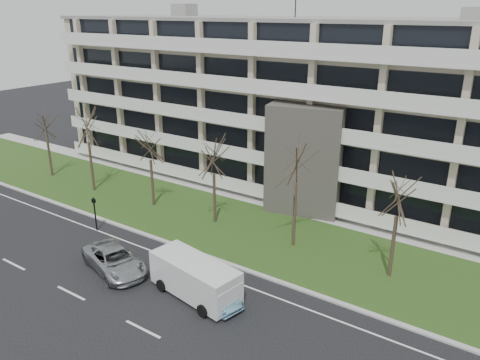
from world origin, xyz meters
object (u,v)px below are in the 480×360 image
Objects in this scene: blue_sedan at (211,292)px; pedestrian_signal at (95,210)px; silver_pickup at (114,260)px; white_van at (196,276)px.

pedestrian_signal is (-12.95, 2.51, 1.05)m from blue_sedan.
pedestrian_signal is at bearing 92.79° from blue_sedan.
pedestrian_signal reaches higher than blue_sedan.
blue_sedan is (7.29, 0.72, -0.08)m from silver_pickup.
silver_pickup is at bearing 109.35° from blue_sedan.
silver_pickup is 2.03× the size of pedestrian_signal.
blue_sedan is at bearing 9.25° from white_van.
silver_pickup is 0.91× the size of white_van.
pedestrian_signal is (-11.85, 2.51, 0.38)m from white_van.
silver_pickup is at bearing -27.54° from pedestrian_signal.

